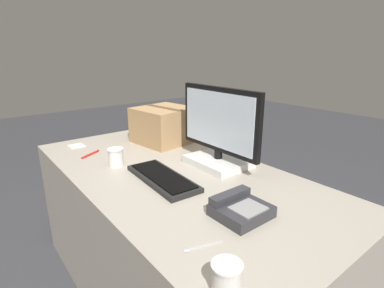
{
  "coord_description": "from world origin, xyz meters",
  "views": [
    {
      "loc": [
        1.18,
        -0.81,
        1.36
      ],
      "look_at": [
        0.07,
        0.07,
        0.91
      ],
      "focal_mm": 28.0,
      "sensor_mm": 36.0,
      "label": 1
    }
  ],
  "objects_px": {
    "pen_marker": "(90,154)",
    "keyboard": "(162,178)",
    "monitor": "(219,134)",
    "sticky_note_pad": "(76,146)",
    "cardboard_box": "(164,125)",
    "paper_cup_right": "(227,278)",
    "spoon": "(197,247)",
    "paper_cup_left": "(116,157)",
    "desk_phone": "(240,209)"
  },
  "relations": [
    {
      "from": "keyboard",
      "to": "paper_cup_right",
      "type": "relative_size",
      "value": 5.25
    },
    {
      "from": "cardboard_box",
      "to": "keyboard",
      "type": "bearing_deg",
      "value": -34.21
    },
    {
      "from": "desk_phone",
      "to": "sticky_note_pad",
      "type": "relative_size",
      "value": 2.12
    },
    {
      "from": "keyboard",
      "to": "desk_phone",
      "type": "xyz_separation_m",
      "value": [
        0.45,
        0.06,
        0.01
      ]
    },
    {
      "from": "cardboard_box",
      "to": "paper_cup_right",
      "type": "bearing_deg",
      "value": -26.63
    },
    {
      "from": "paper_cup_right",
      "to": "sticky_note_pad",
      "type": "xyz_separation_m",
      "value": [
        -1.48,
        0.1,
        -0.04
      ]
    },
    {
      "from": "desk_phone",
      "to": "cardboard_box",
      "type": "distance_m",
      "value": 1.03
    },
    {
      "from": "keyboard",
      "to": "paper_cup_left",
      "type": "distance_m",
      "value": 0.33
    },
    {
      "from": "pen_marker",
      "to": "cardboard_box",
      "type": "bearing_deg",
      "value": -34.35
    },
    {
      "from": "spoon",
      "to": "cardboard_box",
      "type": "bearing_deg",
      "value": -101.43
    },
    {
      "from": "spoon",
      "to": "sticky_note_pad",
      "type": "xyz_separation_m",
      "value": [
        -1.29,
        0.04,
        0.0
      ]
    },
    {
      "from": "paper_cup_right",
      "to": "pen_marker",
      "type": "relative_size",
      "value": 0.65
    },
    {
      "from": "desk_phone",
      "to": "monitor",
      "type": "bearing_deg",
      "value": 145.91
    },
    {
      "from": "desk_phone",
      "to": "cardboard_box",
      "type": "xyz_separation_m",
      "value": [
        -0.98,
        0.3,
        0.09
      ]
    },
    {
      "from": "cardboard_box",
      "to": "sticky_note_pad",
      "type": "xyz_separation_m",
      "value": [
        -0.26,
        -0.51,
        -0.11
      ]
    },
    {
      "from": "cardboard_box",
      "to": "sticky_note_pad",
      "type": "height_order",
      "value": "cardboard_box"
    },
    {
      "from": "monitor",
      "to": "paper_cup_left",
      "type": "relative_size",
      "value": 5.66
    },
    {
      "from": "desk_phone",
      "to": "spoon",
      "type": "xyz_separation_m",
      "value": [
        0.05,
        -0.25,
        -0.03
      ]
    },
    {
      "from": "pen_marker",
      "to": "sticky_note_pad",
      "type": "relative_size",
      "value": 1.44
    },
    {
      "from": "paper_cup_right",
      "to": "pen_marker",
      "type": "xyz_separation_m",
      "value": [
        -1.25,
        0.11,
        -0.04
      ]
    },
    {
      "from": "paper_cup_right",
      "to": "cardboard_box",
      "type": "xyz_separation_m",
      "value": [
        -1.21,
        0.61,
        0.07
      ]
    },
    {
      "from": "keyboard",
      "to": "pen_marker",
      "type": "bearing_deg",
      "value": -162.91
    },
    {
      "from": "keyboard",
      "to": "sticky_note_pad",
      "type": "distance_m",
      "value": 0.81
    },
    {
      "from": "desk_phone",
      "to": "paper_cup_left",
      "type": "distance_m",
      "value": 0.78
    },
    {
      "from": "monitor",
      "to": "keyboard",
      "type": "relative_size",
      "value": 1.21
    },
    {
      "from": "spoon",
      "to": "cardboard_box",
      "type": "xyz_separation_m",
      "value": [
        -1.03,
        0.55,
        0.11
      ]
    },
    {
      "from": "spoon",
      "to": "pen_marker",
      "type": "bearing_deg",
      "value": -76.07
    },
    {
      "from": "sticky_note_pad",
      "to": "spoon",
      "type": "bearing_deg",
      "value": -1.98
    },
    {
      "from": "keyboard",
      "to": "cardboard_box",
      "type": "xyz_separation_m",
      "value": [
        -0.53,
        0.36,
        0.1
      ]
    },
    {
      "from": "paper_cup_right",
      "to": "cardboard_box",
      "type": "height_order",
      "value": "cardboard_box"
    },
    {
      "from": "paper_cup_right",
      "to": "spoon",
      "type": "bearing_deg",
      "value": 163.05
    },
    {
      "from": "keyboard",
      "to": "pen_marker",
      "type": "height_order",
      "value": "keyboard"
    },
    {
      "from": "desk_phone",
      "to": "pen_marker",
      "type": "relative_size",
      "value": 1.48
    },
    {
      "from": "paper_cup_right",
      "to": "spoon",
      "type": "distance_m",
      "value": 0.2
    },
    {
      "from": "keyboard",
      "to": "paper_cup_left",
      "type": "height_order",
      "value": "paper_cup_left"
    },
    {
      "from": "pen_marker",
      "to": "desk_phone",
      "type": "bearing_deg",
      "value": -109.05
    },
    {
      "from": "desk_phone",
      "to": "cardboard_box",
      "type": "bearing_deg",
      "value": 162.6
    },
    {
      "from": "desk_phone",
      "to": "sticky_note_pad",
      "type": "bearing_deg",
      "value": -170.8
    },
    {
      "from": "paper_cup_left",
      "to": "paper_cup_right",
      "type": "bearing_deg",
      "value": -9.06
    },
    {
      "from": "paper_cup_left",
      "to": "sticky_note_pad",
      "type": "distance_m",
      "value": 0.48
    },
    {
      "from": "sticky_note_pad",
      "to": "cardboard_box",
      "type": "bearing_deg",
      "value": 62.45
    },
    {
      "from": "keyboard",
      "to": "cardboard_box",
      "type": "bearing_deg",
      "value": 149.08
    },
    {
      "from": "paper_cup_right",
      "to": "sticky_note_pad",
      "type": "height_order",
      "value": "paper_cup_right"
    },
    {
      "from": "desk_phone",
      "to": "pen_marker",
      "type": "height_order",
      "value": "desk_phone"
    },
    {
      "from": "monitor",
      "to": "paper_cup_left",
      "type": "bearing_deg",
      "value": -126.88
    },
    {
      "from": "monitor",
      "to": "sticky_note_pad",
      "type": "height_order",
      "value": "monitor"
    },
    {
      "from": "spoon",
      "to": "pen_marker",
      "type": "distance_m",
      "value": 1.07
    },
    {
      "from": "pen_marker",
      "to": "keyboard",
      "type": "bearing_deg",
      "value": -106.14
    },
    {
      "from": "keyboard",
      "to": "monitor",
      "type": "bearing_deg",
      "value": 91.05
    },
    {
      "from": "keyboard",
      "to": "paper_cup_left",
      "type": "xyz_separation_m",
      "value": [
        -0.32,
        -0.09,
        0.04
      ]
    }
  ]
}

